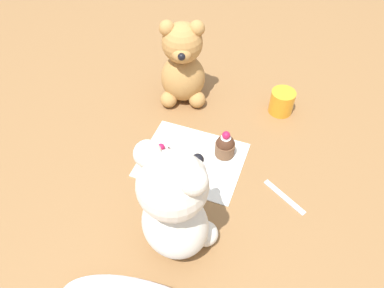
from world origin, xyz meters
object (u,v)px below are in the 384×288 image
Objects in this scene: cupcake_near_tan_bear at (225,146)px; juice_glass at (282,102)px; teddy_bear_tan at (183,65)px; teaspoon at (284,197)px; teddy_bear_cream at (175,207)px; cupcake_near_cream_bear at (162,159)px.

juice_glass is (-0.09, -0.20, -0.00)m from cupcake_near_tan_bear.
teddy_bear_tan is 2.08× the size of teaspoon.
teaspoon is (-0.16, 0.07, -0.03)m from cupcake_near_tan_bear.
juice_glass reaches higher than teaspoon.
teaspoon is at bearing -118.37° from teddy_bear_cream.
teddy_bear_tan is 0.26m from cupcake_near_cream_bear.
teaspoon is at bearing -176.33° from cupcake_near_cream_bear.
teddy_bear_cream is 0.26m from cupcake_near_tan_bear.
cupcake_near_cream_bear is 1.19× the size of juice_glass.
juice_glass is at bearing -46.45° from teaspoon.
teddy_bear_tan is at bearing -53.60° from teddy_bear_cream.
teddy_bear_tan is (0.14, -0.40, -0.02)m from teddy_bear_cream.
juice_glass is (-0.26, -0.04, -0.07)m from teddy_bear_tan.
cupcake_near_cream_bear is 0.35m from juice_glass.
teddy_bear_cream is 3.46× the size of cupcake_near_cream_bear.
teddy_bear_tan reaches higher than juice_glass.
teddy_bear_cream is 4.12× the size of juice_glass.
teddy_bear_cream is 1.14× the size of teddy_bear_tan.
cupcake_near_cream_bear is at bearing 33.75° from teaspoon.
teddy_bear_cream is 0.43m from teddy_bear_tan.
juice_glass is 0.58× the size of teaspoon.
teddy_bear_cream reaches higher than teddy_bear_tan.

